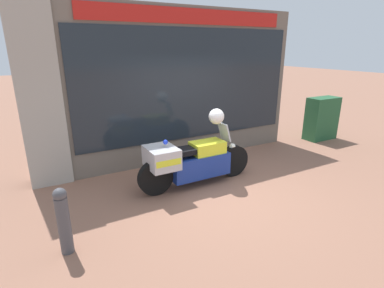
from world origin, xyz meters
name	(u,v)px	position (x,y,z in m)	size (l,w,h in m)	color
ground_plane	(220,190)	(0.00, 0.00, 0.00)	(60.00, 60.00, 0.00)	#8E604C
shop_building	(159,88)	(-0.37, 2.00, 1.76)	(6.40, 0.55, 3.50)	#6B6056
window_display	(186,138)	(0.31, 2.03, 0.46)	(5.18, 0.30, 1.92)	slate
paramedic_motorcycle	(190,161)	(-0.43, 0.44, 0.53)	(2.45, 0.66, 1.20)	black
utility_cabinet	(322,118)	(4.51, 1.39, 0.62)	(0.96, 0.48, 1.24)	#235633
white_helmet	(216,116)	(0.16, 0.44, 1.35)	(0.31, 0.31, 0.31)	white
street_bollard	(63,220)	(-2.84, -0.54, 0.49)	(0.17, 0.17, 0.95)	#47474C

